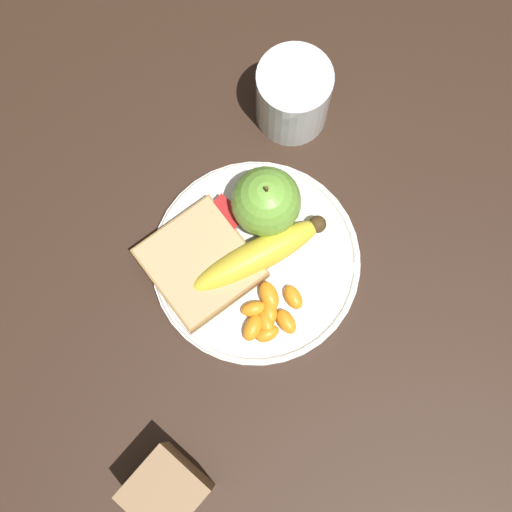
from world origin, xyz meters
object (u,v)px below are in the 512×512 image
at_px(juice_glass, 293,97).
at_px(bread_slice, 200,264).
at_px(fork, 258,259).
at_px(condiment_caddy, 166,491).
at_px(apple, 266,202).
at_px(jam_packet, 225,217).
at_px(banana, 262,253).
at_px(plate, 256,261).

xyz_separation_m(juice_glass, bread_slice, (-0.05, 0.21, -0.02)).
distance_m(fork, condiment_caddy, 0.26).
distance_m(juice_glass, condiment_caddy, 0.44).
relative_size(apple, bread_slice, 0.65).
bearing_deg(bread_slice, fork, -132.44).
relative_size(juice_glass, jam_packet, 2.39).
bearing_deg(juice_glass, condiment_caddy, 113.97).
distance_m(apple, condiment_caddy, 0.31).
distance_m(banana, fork, 0.02).
bearing_deg(plate, juice_glass, -61.73).
xyz_separation_m(plate, apple, (0.03, -0.05, 0.04)).
relative_size(plate, bread_slice, 1.77).
distance_m(juice_glass, apple, 0.13).
distance_m(plate, juice_glass, 0.19).
distance_m(plate, apple, 0.07).
bearing_deg(condiment_caddy, plate, -69.13).
relative_size(juice_glass, bread_slice, 0.70).
distance_m(juice_glass, bread_slice, 0.21).
relative_size(banana, jam_packet, 4.14).
relative_size(apple, condiment_caddy, 1.14).
distance_m(bread_slice, condiment_caddy, 0.24).
bearing_deg(plate, apple, -59.86).
bearing_deg(plate, bread_slice, 47.19).
bearing_deg(jam_packet, condiment_caddy, 120.31).
xyz_separation_m(apple, condiment_caddy, (-0.12, 0.29, -0.01)).
bearing_deg(condiment_caddy, bread_slice, -55.73).
xyz_separation_m(apple, fork, (-0.03, 0.05, -0.04)).
relative_size(juice_glass, fork, 0.55).
bearing_deg(fork, apple, -93.69).
xyz_separation_m(juice_glass, condiment_caddy, (-0.18, 0.40, -0.01)).
relative_size(plate, apple, 2.72).
height_order(plate, bread_slice, bread_slice).
xyz_separation_m(banana, fork, (0.00, 0.01, -0.02)).
height_order(plate, condiment_caddy, condiment_caddy).
bearing_deg(apple, jam_packet, 52.80).
distance_m(banana, bread_slice, 0.07).
xyz_separation_m(plate, juice_glass, (0.09, -0.16, 0.03)).
bearing_deg(banana, bread_slice, 49.80).
distance_m(juice_glass, fork, 0.19).
relative_size(apple, jam_packet, 2.23).
bearing_deg(jam_packet, bread_slice, 104.30).
height_order(fork, jam_packet, jam_packet).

